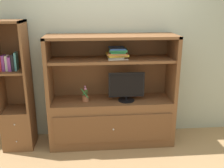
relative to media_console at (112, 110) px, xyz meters
name	(u,v)px	position (x,y,z in m)	size (l,w,h in m)	color
ground_plane	(114,156)	(0.00, -0.41, -0.51)	(8.00, 8.00, 0.00)	tan
painted_rear_wall	(110,46)	(0.00, 0.34, 0.89)	(6.00, 0.10, 2.80)	#ADB29E
media_console	(112,110)	(0.00, 0.00, 0.00)	(1.79, 0.54, 1.60)	brown
tv_monitor	(126,87)	(0.20, -0.07, 0.38)	(0.51, 0.23, 0.42)	black
potted_plant	(86,97)	(-0.37, -0.04, 0.23)	(0.11, 0.10, 0.23)	#B26642
magazine_stack	(117,53)	(0.08, -0.01, 0.85)	(0.31, 0.37, 0.15)	silver
bookshelf_tall	(17,107)	(-1.34, 0.01, 0.09)	(0.41, 0.41, 1.80)	brown
upright_book_row	(9,63)	(-1.37, -0.01, 0.74)	(0.23, 0.16, 0.24)	red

